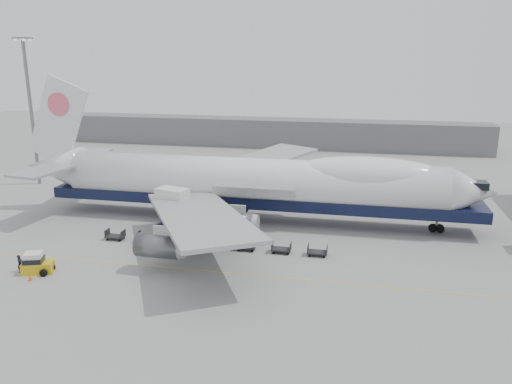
% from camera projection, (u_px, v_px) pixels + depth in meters
% --- Properties ---
extents(ground, '(260.00, 260.00, 0.00)m').
position_uv_depth(ground, '(230.00, 251.00, 59.51)').
color(ground, gray).
rests_on(ground, ground).
extents(apron_line, '(60.00, 0.15, 0.01)m').
position_uv_depth(apron_line, '(216.00, 272.00, 53.85)').
color(apron_line, gold).
rests_on(apron_line, ground).
extents(hangar, '(110.00, 8.00, 7.00)m').
position_uv_depth(hangar, '(262.00, 132.00, 126.57)').
color(hangar, slate).
rests_on(hangar, ground).
extents(floodlight_mast, '(2.40, 2.40, 25.43)m').
position_uv_depth(floodlight_mast, '(30.00, 104.00, 86.65)').
color(floodlight_mast, slate).
rests_on(floodlight_mast, ground).
extents(airliner, '(67.00, 55.30, 19.98)m').
position_uv_depth(airliner, '(256.00, 182.00, 69.20)').
color(airliner, white).
rests_on(airliner, ground).
extents(catering_truck, '(4.81, 3.84, 5.97)m').
position_uv_depth(catering_truck, '(173.00, 207.00, 65.03)').
color(catering_truck, '#172747').
rests_on(catering_truck, ground).
extents(baggage_tug, '(3.50, 2.58, 2.29)m').
position_uv_depth(baggage_tug, '(36.00, 264.00, 53.39)').
color(baggage_tug, gold).
rests_on(baggage_tug, ground).
extents(ground_worker, '(0.57, 0.77, 1.95)m').
position_uv_depth(ground_worker, '(20.00, 263.00, 53.63)').
color(ground_worker, black).
rests_on(ground_worker, ground).
extents(traffic_cone, '(0.40, 0.40, 0.59)m').
position_uv_depth(traffic_cone, '(30.00, 278.00, 51.76)').
color(traffic_cone, '#FF420D').
rests_on(traffic_cone, ground).
extents(dolly_0, '(2.30, 1.35, 1.30)m').
position_uv_depth(dolly_0, '(115.00, 236.00, 63.09)').
color(dolly_0, '#2D2D30').
rests_on(dolly_0, ground).
extents(dolly_1, '(2.30, 1.35, 1.30)m').
position_uv_depth(dolly_1, '(147.00, 238.00, 62.25)').
color(dolly_1, '#2D2D30').
rests_on(dolly_1, ground).
extents(dolly_2, '(2.30, 1.35, 1.30)m').
position_uv_depth(dolly_2, '(179.00, 241.00, 61.41)').
color(dolly_2, '#2D2D30').
rests_on(dolly_2, ground).
extents(dolly_3, '(2.30, 1.35, 1.30)m').
position_uv_depth(dolly_3, '(212.00, 243.00, 60.57)').
color(dolly_3, '#2D2D30').
rests_on(dolly_3, ground).
extents(dolly_4, '(2.30, 1.35, 1.30)m').
position_uv_depth(dolly_4, '(246.00, 246.00, 59.72)').
color(dolly_4, '#2D2D30').
rests_on(dolly_4, ground).
extents(dolly_5, '(2.30, 1.35, 1.30)m').
position_uv_depth(dolly_5, '(281.00, 249.00, 58.88)').
color(dolly_5, '#2D2D30').
rests_on(dolly_5, ground).
extents(dolly_6, '(2.30, 1.35, 1.30)m').
position_uv_depth(dolly_6, '(317.00, 251.00, 58.04)').
color(dolly_6, '#2D2D30').
rests_on(dolly_6, ground).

